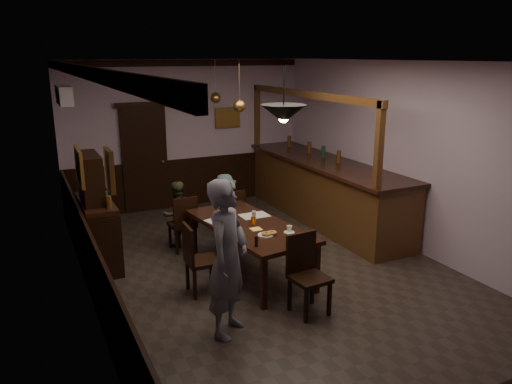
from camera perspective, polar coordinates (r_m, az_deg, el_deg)
room at (r=6.77m, az=2.53°, el=1.88°), size 5.01×8.01×3.01m
dining_table at (r=7.15m, az=-0.76°, el=-4.16°), size 1.25×2.30×0.75m
chair_far_left at (r=8.08m, az=-8.27°, el=-3.33°), size 0.42×0.42×0.92m
chair_far_right at (r=8.47m, az=-2.73°, el=-2.40°), size 0.39×0.39×0.90m
chair_near at (r=6.20m, az=5.73°, el=-8.84°), size 0.47×0.47×0.99m
chair_side at (r=6.64m, az=-6.78°, el=-7.32°), size 0.43×0.43×0.96m
person_standing at (r=5.57m, az=-3.26°, el=-7.61°), size 0.78×0.77×1.81m
person_seated_left at (r=8.31m, az=-9.03°, el=-2.51°), size 0.62×0.53×1.10m
person_seated_right at (r=8.68m, az=-3.58°, el=-1.53°), size 0.77×0.51×1.11m
newspaper_left at (r=7.30m, az=-4.03°, el=-3.21°), size 0.48×0.40×0.01m
newspaper_right at (r=7.49m, az=-0.18°, el=-2.70°), size 0.42×0.31×0.01m
napkin at (r=6.92m, az=0.01°, el=-4.25°), size 0.17×0.17×0.00m
saucer at (r=6.80m, az=3.81°, el=-4.62°), size 0.15×0.15×0.01m
coffee_cup at (r=6.82m, az=3.83°, el=-4.18°), size 0.09×0.09×0.07m
pastry_plate at (r=6.69m, az=1.14°, el=-4.93°), size 0.22×0.22×0.01m
pastry_ring_a at (r=6.65m, az=1.18°, el=-4.79°), size 0.13×0.13×0.04m
pastry_ring_b at (r=6.69m, az=1.84°, el=-4.67°), size 0.13×0.13×0.04m
soda_can at (r=7.08m, az=-0.33°, el=-3.30°), size 0.07×0.07×0.12m
beer_glass at (r=7.03m, az=-2.70°, el=-3.11°), size 0.06×0.06×0.20m
water_glass at (r=7.23m, az=-0.25°, el=-2.76°), size 0.06×0.06×0.15m
pepper_mill at (r=6.29m, az=0.04°, el=-5.65°), size 0.04×0.04×0.14m
sideboard at (r=7.80m, az=-17.73°, el=-3.24°), size 0.46×1.29×1.71m
bar_counter at (r=9.55m, az=7.69°, el=0.37°), size 1.02×4.40×2.46m
door_back at (r=10.20m, az=-12.59°, el=3.57°), size 0.90×0.06×2.10m
ac_unit at (r=8.75m, az=-21.10°, el=10.28°), size 0.20×0.85×0.30m
picture_left_small at (r=4.35m, az=-16.41°, el=2.39°), size 0.04×0.28×0.36m
picture_left_large at (r=6.78m, az=-19.56°, el=2.75°), size 0.04×0.62×0.48m
picture_back at (r=10.63m, az=-3.27°, el=8.48°), size 0.55×0.04×0.42m
pendant_iron at (r=6.11m, az=3.17°, el=8.92°), size 0.56×0.56×0.72m
pendant_brass_mid at (r=8.03m, az=-1.92°, el=9.81°), size 0.20×0.20×0.81m
pendant_brass_far at (r=9.54m, az=-4.63°, el=10.67°), size 0.20×0.20×0.81m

